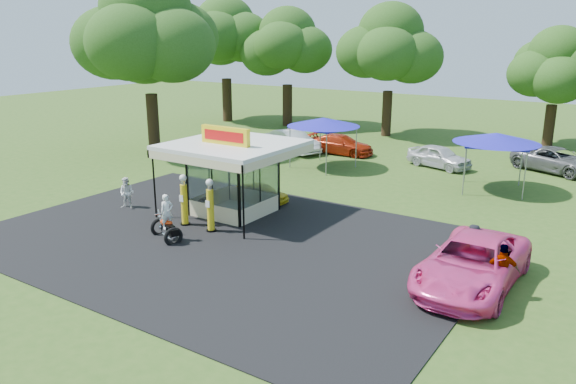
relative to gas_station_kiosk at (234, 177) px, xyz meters
The scene contains 24 objects.
ground 5.67m from the gas_station_kiosk, 68.18° to the right, with size 120.00×120.00×0.00m, color #32551A.
asphalt_apron 4.01m from the gas_station_kiosk, 56.26° to the right, with size 20.00×14.00×0.04m, color black.
gas_station_kiosk is the anchor object (origin of this frame).
gas_pump_left 2.74m from the gas_station_kiosk, 105.75° to the right, with size 0.43×0.43×2.32m.
gas_pump_right 2.76m from the gas_station_kiosk, 72.85° to the right, with size 0.44×0.44×2.34m.
motorcycle 4.43m from the gas_station_kiosk, 90.28° to the right, with size 1.80×1.35×2.05m.
spare_tires 1.93m from the gas_station_kiosk, 142.26° to the right, with size 1.00×0.88×0.81m.
a_frame_sign 11.59m from the gas_station_kiosk, 17.98° to the right, with size 0.57×0.60×0.95m.
kiosk_car 2.56m from the gas_station_kiosk, 90.00° to the left, with size 1.13×2.82×0.96m, color yellow.
pink_sedan 11.79m from the gas_station_kiosk, ahead, with size 2.76×5.98×1.66m, color #F34296.
spectator_west 5.39m from the gas_station_kiosk, 154.76° to the right, with size 0.75×0.58×1.54m, color white.
spectator_east_a 11.18m from the gas_station_kiosk, ahead, with size 1.02×0.59×1.58m, color black.
spectator_east_b 12.85m from the gas_station_kiosk, ahead, with size 1.07×0.44×1.82m, color gray.
bg_car_a 14.39m from the gas_station_kiosk, 112.03° to the left, with size 1.65×4.73×1.56m, color white.
bg_car_b 14.85m from the gas_station_kiosk, 98.52° to the left, with size 1.88×4.63×1.34m, color #B1280D.
bg_car_c 15.28m from the gas_station_kiosk, 71.26° to the left, with size 1.67×4.16×1.42m, color silver.
bg_car_d 20.59m from the gas_station_kiosk, 56.65° to the left, with size 2.47×5.35×1.49m, color slate.
tent_west 10.52m from the gas_station_kiosk, 96.66° to the left, with size 4.52×4.52×3.16m.
tent_east 14.17m from the gas_station_kiosk, 50.01° to the left, with size 4.49×4.49×3.14m.
oak_far_a 29.41m from the gas_station_kiosk, 130.06° to the left, with size 9.50×9.50×11.26m.
oak_far_b 26.53m from the gas_station_kiosk, 118.08° to the left, with size 8.59×8.59×10.24m.
oak_far_c 23.79m from the gas_station_kiosk, 96.37° to the left, with size 8.78×8.78×10.35m.
oak_far_d 27.76m from the gas_station_kiosk, 70.18° to the left, with size 7.19×7.19×8.55m.
oak_near 16.99m from the gas_station_kiosk, 149.66° to the left, with size 10.51×10.51×12.11m.
Camera 1 is at (14.04, -14.63, 8.22)m, focal length 35.00 mm.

